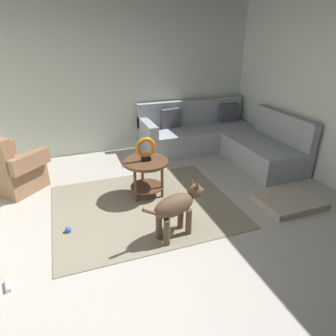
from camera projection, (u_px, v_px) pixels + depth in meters
ground_plane at (148, 244)px, 3.30m from camera, size 6.00×6.00×0.10m
wall_back at (99, 78)px, 5.23m from camera, size 6.00×0.12×2.70m
area_rug at (144, 206)px, 3.93m from camera, size 2.30×1.90×0.01m
sectional_couch at (220, 139)px, 5.50m from camera, size 2.20×2.25×0.88m
armchair at (12, 170)px, 4.18m from camera, size 0.99×0.99×0.88m
side_table at (146, 169)px, 3.99m from camera, size 0.60×0.60×0.54m
torus_sculpture at (146, 149)px, 3.87m from camera, size 0.28×0.08×0.33m
dog_bed_mat at (289, 201)px, 3.95m from camera, size 0.80×0.60×0.09m
dog at (177, 206)px, 3.22m from camera, size 0.82×0.37×0.63m
dog_toy_ball at (68, 230)px, 3.40m from camera, size 0.07×0.07×0.07m
dog_toy_rope at (8, 285)px, 2.67m from camera, size 0.08×0.15×0.05m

